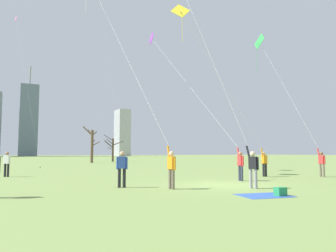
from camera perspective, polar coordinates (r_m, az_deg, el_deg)
The scene contains 15 objects.
ground_plane at distance 15.86m, azimuth 9.87°, elevation -10.37°, with size 400.00×400.00×0.00m, color #7A934C.
kite_flyer_midfield_left_purple at distance 20.10m, azimuth 8.12°, elevation 0.10°, with size 0.91×12.06×12.37m.
kite_flyer_midfield_center_yellow at distance 21.30m, azimuth 14.65°, elevation -2.07°, with size 6.75×0.97×10.76m.
kite_flyer_foreground_right_white at distance 15.87m, azimuth -4.47°, elevation 4.21°, with size 1.97×10.68×14.67m.
kite_flyer_midfield_right_green at distance 23.62m, azimuth 23.09°, elevation -0.10°, with size 1.24×5.59×11.07m.
kite_flyer_foreground_left_orange at distance 15.23m, azimuth 10.84°, elevation 3.38°, with size 2.62×7.33×17.23m.
bystander_strolling_midfield at distance 23.18m, azimuth -26.94°, elevation -5.91°, with size 0.43×0.36×1.62m.
bystander_watching_nearby at distance 14.50m, azimuth -8.27°, elevation -7.33°, with size 0.47×0.33×1.62m.
distant_kite_drifting_right_blue at distance 37.79m, azimuth -12.00°, elevation 20.08°, with size 4.51×2.41×21.10m.
distant_kite_drifting_left_pink at distance 44.32m, azimuth -25.19°, elevation 14.26°, with size 2.99×7.65×18.77m.
picnic_spot at distance 12.32m, azimuth 18.37°, elevation -11.37°, with size 2.01×1.68×0.31m.
bare_tree_rightmost at distance 51.35m, azimuth -13.49°, elevation -3.17°, with size 2.67×1.93×5.74m.
bare_tree_center at distance 57.69m, azimuth -9.92°, elevation -3.96°, with size 3.30×2.06×4.84m.
skyline_wide_slab at distance 164.39m, azimuth -23.76°, elevation 0.90°, with size 8.03×9.99×43.03m.
skyline_short_annex at distance 162.10m, azimuth -8.21°, elevation -1.22°, with size 5.85×9.64×23.29m.
Camera 1 is at (-9.33, -12.74, 1.55)m, focal length 33.97 mm.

